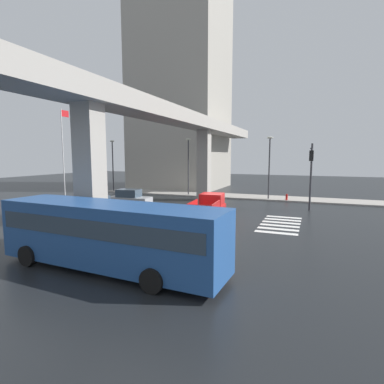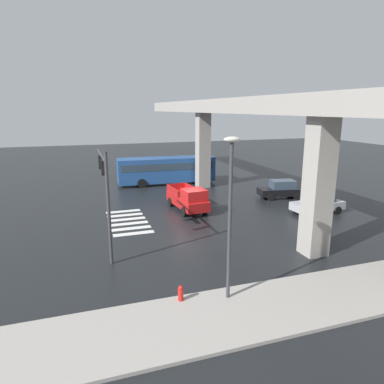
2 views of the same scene
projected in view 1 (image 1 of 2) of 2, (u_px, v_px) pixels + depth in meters
The scene contains 15 objects.
ground_plane at pixel (217, 219), 24.38m from camera, with size 120.00×120.00×0.00m, color black.
crosswalk_stripes at pixel (280, 224), 22.55m from camera, with size 6.05×2.80×0.01m.
elevated_overpass at pixel (166, 122), 25.14m from camera, with size 54.18×2.56×9.13m.
office_building at pixel (181, 86), 47.43m from camera, with size 12.38×13.18×32.06m, color gray.
sidewalk_east at pixel (235, 196), 37.73m from camera, with size 4.00×36.00×0.15m, color #9E9991.
pickup_truck at pixel (209, 209), 23.22m from camera, with size 5.25×2.43×2.08m.
city_bus at pixel (109, 232), 13.41m from camera, with size 3.16×10.90×2.99m.
sedan_silver at pixel (129, 198), 30.51m from camera, with size 2.18×4.41×1.72m.
sedan_black at pixel (96, 206), 25.70m from camera, with size 2.52×4.54×1.72m.
traffic_signal_mast at pixel (311, 164), 26.25m from camera, with size 6.49×0.32×6.20m.
street_lamp_near_corner at pixel (269, 160), 34.50m from camera, with size 0.44×0.70×7.24m.
street_lamp_mid_block at pixel (188, 160), 38.24m from camera, with size 0.44×0.70×7.24m.
street_lamp_far_north at pixel (113, 159), 42.54m from camera, with size 0.44×0.70×7.24m.
fire_hydrant at pixel (287, 197), 33.85m from camera, with size 0.24×0.24×0.85m.
flagpole at pixel (63, 148), 33.61m from camera, with size 1.16×0.12×10.23m.
Camera 1 is at (-22.97, -7.09, 5.08)m, focal length 28.31 mm.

